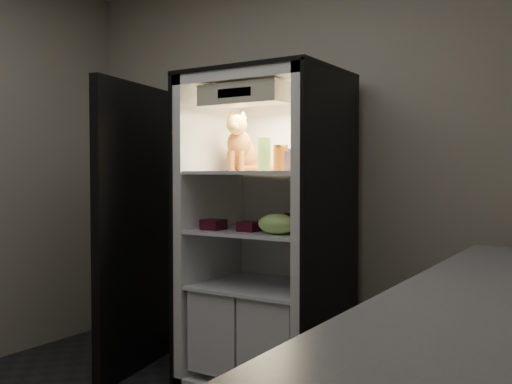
# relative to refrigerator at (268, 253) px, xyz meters

# --- Properties ---
(room_shell) EXTENTS (3.60, 3.60, 3.60)m
(room_shell) POSITION_rel_refrigerator_xyz_m (0.00, -1.38, 0.83)
(room_shell) COLOR white
(room_shell) RESTS_ON floor
(refrigerator) EXTENTS (0.90, 0.72, 1.88)m
(refrigerator) POSITION_rel_refrigerator_xyz_m (0.00, 0.00, 0.00)
(refrigerator) COLOR white
(refrigerator) RESTS_ON floor
(fridge_door) EXTENTS (0.24, 0.86, 1.85)m
(fridge_door) POSITION_rel_refrigerator_xyz_m (-0.84, -0.27, 0.12)
(fridge_door) COLOR black
(fridge_door) RESTS_ON floor
(tabby_cat) EXTENTS (0.35, 0.37, 0.38)m
(tabby_cat) POSITION_rel_refrigerator_xyz_m (-0.22, 0.03, 0.64)
(tabby_cat) COLOR #BF5D18
(tabby_cat) RESTS_ON refrigerator
(parmesan_shaker) EXTENTS (0.08, 0.08, 0.20)m
(parmesan_shaker) POSITION_rel_refrigerator_xyz_m (0.01, -0.06, 0.60)
(parmesan_shaker) COLOR green
(parmesan_shaker) RESTS_ON refrigerator
(mayo_tub) EXTENTS (0.10, 0.10, 0.13)m
(mayo_tub) POSITION_rel_refrigerator_xyz_m (0.11, 0.06, 0.57)
(mayo_tub) COLOR white
(mayo_tub) RESTS_ON refrigerator
(salsa_jar) EXTENTS (0.08, 0.08, 0.15)m
(salsa_jar) POSITION_rel_refrigerator_xyz_m (0.14, -0.09, 0.57)
(salsa_jar) COLOR maroon
(salsa_jar) RESTS_ON refrigerator
(pepper_jar) EXTENTS (0.12, 0.12, 0.20)m
(pepper_jar) POSITION_rel_refrigerator_xyz_m (0.25, 0.05, 0.60)
(pepper_jar) COLOR maroon
(pepper_jar) RESTS_ON refrigerator
(cream_carton) EXTENTS (0.06, 0.06, 0.11)m
(cream_carton) POSITION_rel_refrigerator_xyz_m (0.29, -0.23, 0.55)
(cream_carton) COLOR white
(cream_carton) RESTS_ON refrigerator
(soda_can_a) EXTENTS (0.06, 0.06, 0.11)m
(soda_can_a) POSITION_rel_refrigerator_xyz_m (0.19, 0.03, 0.21)
(soda_can_a) COLOR black
(soda_can_a) RESTS_ON refrigerator
(soda_can_b) EXTENTS (0.06, 0.06, 0.12)m
(soda_can_b) POSITION_rel_refrigerator_xyz_m (0.26, -0.01, 0.21)
(soda_can_b) COLOR black
(soda_can_b) RESTS_ON refrigerator
(soda_can_c) EXTENTS (0.06, 0.06, 0.12)m
(soda_can_c) POSITION_rel_refrigerator_xyz_m (0.22, -0.13, 0.21)
(soda_can_c) COLOR black
(soda_can_c) RESTS_ON refrigerator
(condiment_jar) EXTENTS (0.06, 0.06, 0.09)m
(condiment_jar) POSITION_rel_refrigerator_xyz_m (0.01, 0.02, 0.19)
(condiment_jar) COLOR #543C18
(condiment_jar) RESTS_ON refrigerator
(grape_bag) EXTENTS (0.23, 0.16, 0.11)m
(grape_bag) POSITION_rel_refrigerator_xyz_m (0.20, -0.24, 0.21)
(grape_bag) COLOR #93D061
(grape_bag) RESTS_ON refrigerator
(berry_box_left) EXTENTS (0.12, 0.12, 0.06)m
(berry_box_left) POSITION_rel_refrigerator_xyz_m (-0.24, -0.23, 0.18)
(berry_box_left) COLOR #460B1D
(berry_box_left) RESTS_ON refrigerator
(berry_box_right) EXTENTS (0.11, 0.11, 0.06)m
(berry_box_right) POSITION_rel_refrigerator_xyz_m (-0.01, -0.19, 0.18)
(berry_box_right) COLOR #460B1D
(berry_box_right) RESTS_ON refrigerator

